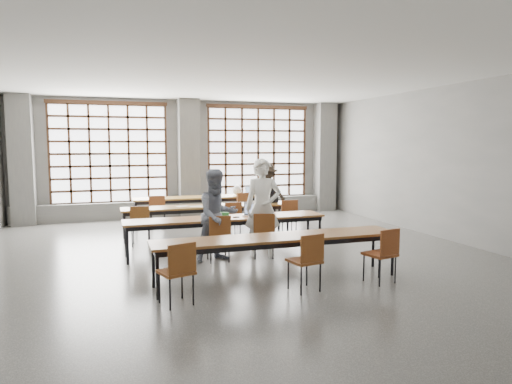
{
  "coord_description": "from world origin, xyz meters",
  "views": [
    {
      "loc": [
        -2.36,
        -8.37,
        2.18
      ],
      "look_at": [
        0.53,
        0.4,
        1.21
      ],
      "focal_mm": 32.0,
      "sensor_mm": 36.0,
      "label": 1
    }
  ],
  "objects_px": {
    "student_male": "(263,208)",
    "chair_front_right": "(264,231)",
    "chair_mid_centre": "(232,217)",
    "laptop_back": "(252,192)",
    "chair_back_right": "(267,204)",
    "backpack": "(271,195)",
    "student_back": "(267,193)",
    "desk_row_b": "(208,208)",
    "desk_row_d": "(278,240)",
    "chair_back_left": "(157,209)",
    "chair_near_mid": "(307,256)",
    "laptop_front": "(252,212)",
    "chair_back_mid": "(241,205)",
    "desk_row_a": "(207,199)",
    "red_pouch": "(176,268)",
    "desk_row_c": "(226,220)",
    "chair_mid_right": "(288,214)",
    "green_box": "(223,214)",
    "plastic_bag": "(237,190)",
    "student_female": "(217,215)",
    "chair_near_left": "(178,267)",
    "mouse": "(271,214)",
    "chair_near_right": "(384,250)",
    "chair_mid_left": "(140,221)",
    "phone": "(236,217)",
    "chair_front_left": "(219,233)"
  },
  "relations": [
    {
      "from": "student_male",
      "to": "chair_front_right",
      "type": "bearing_deg",
      "value": -87.34
    },
    {
      "from": "chair_mid_centre",
      "to": "laptop_back",
      "type": "distance_m",
      "value": 2.93
    },
    {
      "from": "chair_back_right",
      "to": "backpack",
      "type": "height_order",
      "value": "backpack"
    },
    {
      "from": "student_back",
      "to": "backpack",
      "type": "distance_m",
      "value": 1.37
    },
    {
      "from": "desk_row_b",
      "to": "desk_row_d",
      "type": "height_order",
      "value": "same"
    },
    {
      "from": "chair_back_left",
      "to": "student_male",
      "type": "height_order",
      "value": "student_male"
    },
    {
      "from": "chair_near_mid",
      "to": "laptop_front",
      "type": "xyz_separation_m",
      "value": [
        0.05,
        2.82,
        0.25
      ]
    },
    {
      "from": "chair_back_left",
      "to": "chair_back_mid",
      "type": "bearing_deg",
      "value": 0.04
    },
    {
      "from": "desk_row_b",
      "to": "desk_row_a",
      "type": "bearing_deg",
      "value": 79.02
    },
    {
      "from": "student_male",
      "to": "red_pouch",
      "type": "bearing_deg",
      "value": -120.0
    },
    {
      "from": "desk_row_b",
      "to": "desk_row_c",
      "type": "height_order",
      "value": "same"
    },
    {
      "from": "chair_back_right",
      "to": "chair_mid_centre",
      "type": "distance_m",
      "value": 2.42
    },
    {
      "from": "chair_mid_right",
      "to": "backpack",
      "type": "xyz_separation_m",
      "value": [
        -0.19,
        0.68,
        0.39
      ]
    },
    {
      "from": "chair_back_mid",
      "to": "red_pouch",
      "type": "xyz_separation_m",
      "value": [
        -2.6,
        -5.69,
        -0.04
      ]
    },
    {
      "from": "green_box",
      "to": "plastic_bag",
      "type": "distance_m",
      "value": 3.89
    },
    {
      "from": "desk_row_c",
      "to": "laptop_front",
      "type": "relative_size",
      "value": 8.79
    },
    {
      "from": "student_female",
      "to": "plastic_bag",
      "type": "xyz_separation_m",
      "value": [
        1.59,
        4.23,
        0.01
      ]
    },
    {
      "from": "chair_back_mid",
      "to": "student_back",
      "type": "xyz_separation_m",
      "value": [
        0.78,
        0.13,
        0.29
      ]
    },
    {
      "from": "chair_near_left",
      "to": "mouse",
      "type": "height_order",
      "value": "chair_near_left"
    },
    {
      "from": "desk_row_a",
      "to": "chair_back_right",
      "type": "relative_size",
      "value": 4.55
    },
    {
      "from": "chair_near_right",
      "to": "red_pouch",
      "type": "distance_m",
      "value": 3.22
    },
    {
      "from": "chair_mid_centre",
      "to": "chair_mid_right",
      "type": "height_order",
      "value": "same"
    },
    {
      "from": "chair_near_mid",
      "to": "laptop_back",
      "type": "relative_size",
      "value": 2.21
    },
    {
      "from": "mouse",
      "to": "plastic_bag",
      "type": "relative_size",
      "value": 0.34
    },
    {
      "from": "student_male",
      "to": "student_female",
      "type": "height_order",
      "value": "student_male"
    },
    {
      "from": "chair_mid_left",
      "to": "student_female",
      "type": "xyz_separation_m",
      "value": [
        1.28,
        -1.69,
        0.32
      ]
    },
    {
      "from": "chair_back_mid",
      "to": "chair_back_right",
      "type": "xyz_separation_m",
      "value": [
        0.76,
        0.0,
        0.0
      ]
    },
    {
      "from": "laptop_front",
      "to": "backpack",
      "type": "distance_m",
      "value": 2.06
    },
    {
      "from": "student_male",
      "to": "student_female",
      "type": "xyz_separation_m",
      "value": [
        -0.9,
        0.0,
        -0.09
      ]
    },
    {
      "from": "chair_near_left",
      "to": "student_female",
      "type": "bearing_deg",
      "value": 64.29
    },
    {
      "from": "chair_mid_left",
      "to": "backpack",
      "type": "relative_size",
      "value": 2.2
    },
    {
      "from": "phone",
      "to": "mouse",
      "type": "bearing_deg",
      "value": 5.93
    },
    {
      "from": "chair_near_left",
      "to": "mouse",
      "type": "bearing_deg",
      "value": 49.3
    },
    {
      "from": "chair_back_right",
      "to": "chair_front_right",
      "type": "relative_size",
      "value": 1.0
    },
    {
      "from": "student_female",
      "to": "mouse",
      "type": "distance_m",
      "value": 1.34
    },
    {
      "from": "chair_mid_left",
      "to": "chair_front_right",
      "type": "xyz_separation_m",
      "value": [
        2.16,
        -1.81,
        0.0
      ]
    },
    {
      "from": "desk_row_b",
      "to": "chair_front_right",
      "type": "relative_size",
      "value": 4.55
    },
    {
      "from": "chair_front_left",
      "to": "laptop_back",
      "type": "relative_size",
      "value": 2.21
    },
    {
      "from": "chair_back_mid",
      "to": "desk_row_d",
      "type": "bearing_deg",
      "value": -99.9
    },
    {
      "from": "phone",
      "to": "student_back",
      "type": "bearing_deg",
      "value": 61.14
    },
    {
      "from": "desk_row_b",
      "to": "chair_mid_centre",
      "type": "xyz_separation_m",
      "value": [
        0.41,
        -0.63,
        -0.13
      ]
    },
    {
      "from": "chair_near_right",
      "to": "backpack",
      "type": "distance_m",
      "value": 4.6
    },
    {
      "from": "chair_near_mid",
      "to": "student_male",
      "type": "height_order",
      "value": "student_male"
    },
    {
      "from": "chair_front_right",
      "to": "laptop_back",
      "type": "relative_size",
      "value": 2.21
    },
    {
      "from": "desk_row_b",
      "to": "student_female",
      "type": "distance_m",
      "value": 2.35
    },
    {
      "from": "desk_row_d",
      "to": "phone",
      "type": "height_order",
      "value": "phone"
    },
    {
      "from": "chair_front_right",
      "to": "laptop_back",
      "type": "height_order",
      "value": "laptop_back"
    },
    {
      "from": "chair_back_left",
      "to": "red_pouch",
      "type": "xyz_separation_m",
      "value": [
        -0.36,
        -5.69,
        -0.04
      ]
    },
    {
      "from": "chair_mid_left",
      "to": "student_female",
      "type": "bearing_deg",
      "value": -52.74
    },
    {
      "from": "laptop_back",
      "to": "chair_front_left",
      "type": "bearing_deg",
      "value": -114.89
    }
  ]
}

